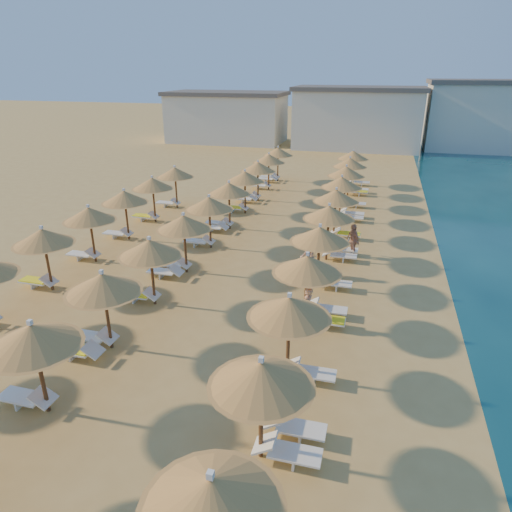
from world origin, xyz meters
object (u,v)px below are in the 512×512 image
(parasol_row_west, at_px, (197,213))
(beachgoer_c, at_px, (353,241))
(beachgoer_b, at_px, (307,258))
(beachgoer_a, at_px, (307,307))
(parasol_row_east, at_px, (325,224))

(parasol_row_west, distance_m, beachgoer_c, 8.27)
(beachgoer_b, bearing_deg, beachgoer_a, 3.95)
(parasol_row_west, xyz_separation_m, beachgoer_a, (6.55, -5.24, -1.69))
(parasol_row_east, bearing_deg, beachgoer_a, -89.09)
(parasol_row_east, xyz_separation_m, beachgoer_a, (0.08, -5.24, -1.69))
(parasol_row_east, height_order, beachgoer_a, parasol_row_east)
(parasol_row_west, bearing_deg, beachgoer_a, -38.66)
(parasol_row_west, bearing_deg, beachgoer_b, -5.42)
(parasol_row_west, relative_size, beachgoer_c, 22.06)
(parasol_row_east, relative_size, beachgoer_b, 21.53)
(parasol_row_west, bearing_deg, beachgoer_c, 17.66)
(beachgoer_a, bearing_deg, beachgoer_b, -150.28)
(beachgoer_a, relative_size, beachgoer_c, 0.91)
(parasol_row_west, relative_size, beachgoer_a, 24.21)
(parasol_row_east, distance_m, beachgoer_b, 1.81)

